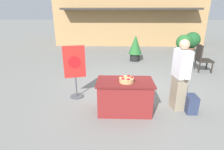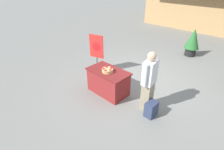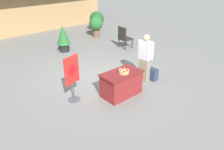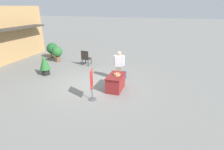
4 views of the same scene
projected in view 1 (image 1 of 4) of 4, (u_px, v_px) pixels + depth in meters
name	position (u px, v px, depth m)	size (l,w,h in m)	color
ground_plane	(131.00, 90.00, 5.32)	(120.00, 120.00, 0.00)	slate
storefront_building	(128.00, 16.00, 13.72)	(10.38, 5.26, 3.98)	tan
display_table	(125.00, 96.00, 4.05)	(1.28, 0.73, 0.77)	maroon
apple_basket	(127.00, 80.00, 3.84)	(0.33, 0.33, 0.13)	tan
person_visitor	(180.00, 75.00, 4.04)	(0.32, 0.60, 1.68)	gray
backpack	(191.00, 104.00, 4.08)	(0.24, 0.34, 0.42)	#2D3856
poster_board	(75.00, 70.00, 4.63)	(0.55, 0.36, 1.43)	#4C4C51
patio_chair	(202.00, 57.00, 6.86)	(0.58, 0.58, 1.07)	#28231E
potted_plant_near_right	(184.00, 43.00, 9.08)	(0.78, 0.78, 1.18)	brown
potted_plant_far_left	(135.00, 47.00, 8.36)	(0.63, 0.63, 1.25)	black
potted_plant_near_left	(192.00, 41.00, 10.01)	(0.89, 0.89, 1.21)	brown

